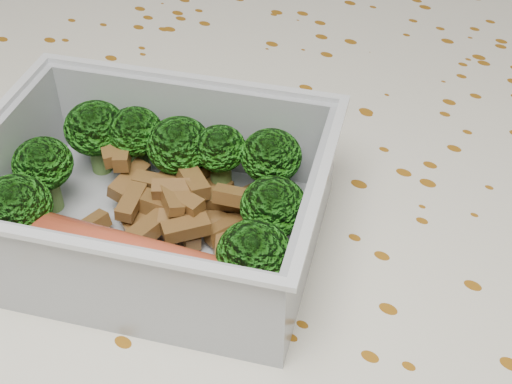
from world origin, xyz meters
The scene contains 6 objects.
dining_table centered at (0.00, 0.00, 0.67)m, with size 1.40×0.90×0.75m.
tablecloth centered at (0.00, 0.00, 0.72)m, with size 1.46×0.96×0.19m.
lunch_container centered at (-0.04, -0.03, 0.78)m, with size 0.21×0.19×0.06m.
broccoli_florets centered at (-0.04, -0.02, 0.79)m, with size 0.16×0.14×0.04m.
meat_pile centered at (-0.03, -0.02, 0.77)m, with size 0.11×0.09×0.03m.
sausage centered at (-0.02, -0.07, 0.78)m, with size 0.14×0.06×0.02m.
Camera 1 is at (0.15, -0.22, 1.02)m, focal length 50.00 mm.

